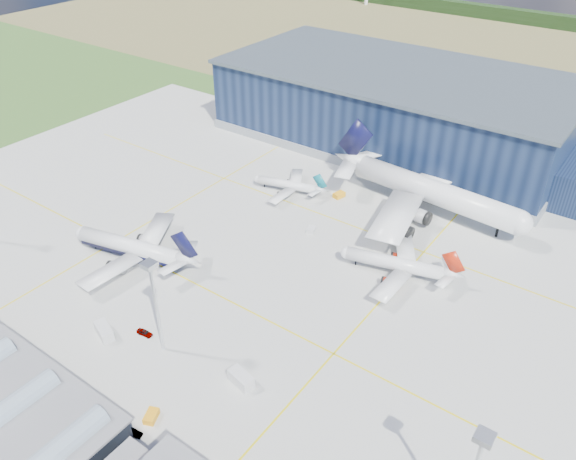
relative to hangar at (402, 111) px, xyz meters
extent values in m
plane|color=#2D5A21|center=(-2.81, -94.80, -11.62)|extent=(600.00, 600.00, 0.00)
cube|color=#A0A19B|center=(-2.81, -84.80, -11.59)|extent=(220.00, 160.00, 0.06)
cube|color=yellow|center=(-2.81, -104.80, -11.54)|extent=(180.00, 0.40, 0.02)
cube|color=yellow|center=(-2.81, -59.80, -11.54)|extent=(180.00, 0.40, 0.02)
cube|color=yellow|center=(-32.81, -84.80, -11.54)|extent=(0.40, 120.00, 0.02)
cube|color=yellow|center=(37.19, -84.80, -11.54)|extent=(0.40, 120.00, 0.02)
cube|color=olive|center=(-2.81, 125.20, -11.62)|extent=(600.00, 220.00, 0.01)
cube|color=black|center=(-2.81, 205.20, -7.62)|extent=(600.00, 8.00, 8.00)
cube|color=#101C37|center=(-2.81, 0.20, 0.88)|extent=(120.00, 60.00, 25.00)
cube|color=gray|center=(-2.81, 0.20, -10.02)|extent=(121.00, 61.00, 3.20)
cube|color=#4A555E|center=(-2.81, 0.20, 13.88)|extent=(122.00, 62.00, 1.20)
cylinder|color=#97AABB|center=(1.19, -154.80, -5.22)|extent=(4.40, 18.00, 4.40)
cylinder|color=#97AABB|center=(15.19, -154.80, -5.22)|extent=(4.40, 18.00, 4.40)
cylinder|color=silver|center=(7.19, -124.80, -0.62)|extent=(0.70, 0.70, 22.00)
cube|color=silver|center=(7.19, -124.80, 10.88)|extent=(2.60, 2.60, 1.00)
cube|color=silver|center=(72.19, -124.80, 10.88)|extent=(2.60, 2.60, 1.00)
cube|color=orange|center=(18.40, -138.51, -10.92)|extent=(3.20, 3.87, 1.39)
cube|color=silver|center=(-6.22, -129.37, -10.33)|extent=(6.41, 4.37, 2.57)
cube|color=silver|center=(7.58, -69.14, -10.95)|extent=(2.78, 3.49, 1.33)
cube|color=orange|center=(3.85, -48.27, -10.84)|extent=(3.00, 3.99, 1.56)
cube|color=silver|center=(-1.96, -33.31, -10.88)|extent=(4.01, 3.95, 1.46)
cube|color=silver|center=(26.54, -122.29, -10.28)|extent=(5.97, 3.71, 2.67)
imported|color=#99999E|center=(0.68, -124.13, -10.97)|extent=(3.95, 2.01, 1.29)
imported|color=#99999E|center=(18.40, -142.80, -11.07)|extent=(3.53, 2.03, 1.10)
camera|label=1|loc=(78.40, -178.30, 75.39)|focal=35.00mm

